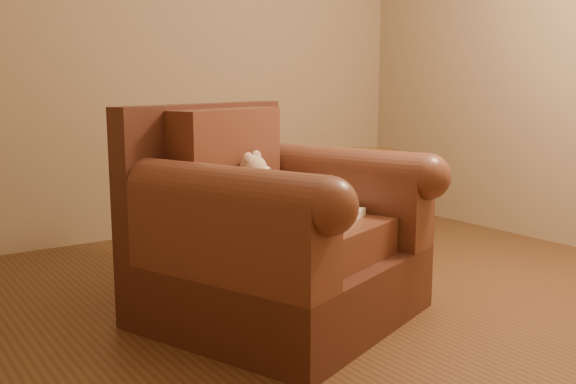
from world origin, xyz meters
TOP-DOWN VIEW (x-y plane):
  - floor at (0.00, 0.00)m, footprint 4.00×4.00m
  - armchair at (-0.37, 0.13)m, footprint 1.40×1.36m
  - teddy_bear at (-0.39, 0.22)m, footprint 0.23×0.26m
  - guidebook at (-0.24, -0.07)m, footprint 0.54×0.48m
  - side_table at (0.90, 0.92)m, footprint 0.46×0.46m

SIDE VIEW (x-z plane):
  - floor at x=0.00m, z-range 0.00..0.00m
  - side_table at x=0.90m, z-range 0.02..0.67m
  - armchair at x=-0.37m, z-range -0.11..0.88m
  - guidebook at x=-0.24m, z-range 0.47..0.51m
  - teddy_bear at x=-0.39m, z-range 0.44..0.74m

